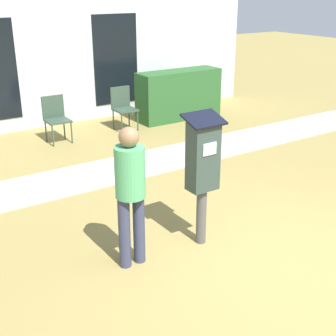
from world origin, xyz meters
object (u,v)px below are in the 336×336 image
object	(u,v)px
outdoor_chair_middle	(123,105)
outdoor_chair_left	(56,115)
person_standing	(130,187)
parking_meter	(203,163)

from	to	relation	value
outdoor_chair_middle	outdoor_chair_left	bearing A→B (deg)	161.08
outdoor_chair_left	outdoor_chair_middle	xyz separation A→B (m)	(1.50, 0.02, 0.00)
person_standing	outdoor_chair_middle	distance (m)	5.25
person_standing	outdoor_chair_left	xyz separation A→B (m)	(0.91, 4.63, -0.40)
parking_meter	person_standing	xyz separation A→B (m)	(-0.91, 0.05, -0.09)
person_standing	outdoor_chair_left	world-z (taller)	person_standing
outdoor_chair_left	parking_meter	bearing A→B (deg)	-76.98
outdoor_chair_left	outdoor_chair_middle	distance (m)	1.50
parking_meter	outdoor_chair_middle	bearing A→B (deg)	72.40
person_standing	outdoor_chair_left	distance (m)	4.74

